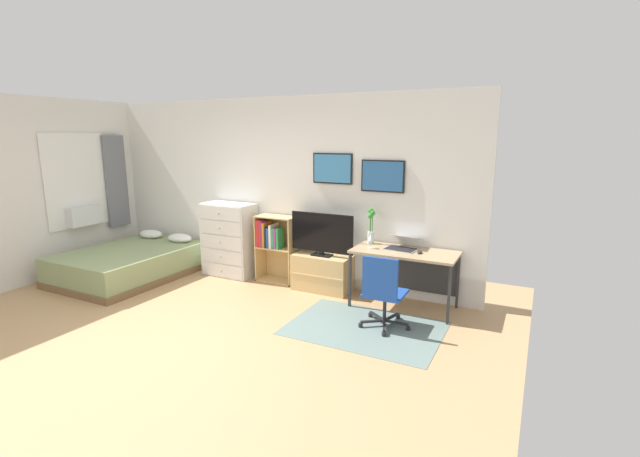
# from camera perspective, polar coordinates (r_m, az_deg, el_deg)

# --- Properties ---
(ground_plane) EXTENTS (7.20, 7.20, 0.00)m
(ground_plane) POSITION_cam_1_polar(r_m,az_deg,el_deg) (5.24, -20.28, -13.04)
(ground_plane) COLOR tan
(wall_back_with_posters) EXTENTS (6.12, 0.09, 2.70)m
(wall_back_with_posters) POSITION_cam_1_polar(r_m,az_deg,el_deg) (6.68, -5.64, 5.03)
(wall_back_with_posters) COLOR silver
(wall_back_with_posters) RESTS_ON ground_plane
(area_rug) EXTENTS (1.70, 1.20, 0.01)m
(area_rug) POSITION_cam_1_polar(r_m,az_deg,el_deg) (5.17, 5.78, -12.61)
(area_rug) COLOR slate
(area_rug) RESTS_ON ground_plane
(bed) EXTENTS (1.48, 2.00, 0.57)m
(bed) POSITION_cam_1_polar(r_m,az_deg,el_deg) (7.44, -23.20, -4.05)
(bed) COLOR brown
(bed) RESTS_ON ground_plane
(dresser) EXTENTS (0.81, 0.46, 1.13)m
(dresser) POSITION_cam_1_polar(r_m,az_deg,el_deg) (7.00, -11.60, -1.40)
(dresser) COLOR silver
(dresser) RESTS_ON ground_plane
(bookshelf) EXTENTS (0.60, 0.30, 0.99)m
(bookshelf) POSITION_cam_1_polar(r_m,az_deg,el_deg) (6.60, -5.94, -1.81)
(bookshelf) COLOR tan
(bookshelf) RESTS_ON ground_plane
(tv_stand) EXTENTS (0.82, 0.41, 0.51)m
(tv_stand) POSITION_cam_1_polar(r_m,az_deg,el_deg) (6.25, 0.32, -5.72)
(tv_stand) COLOR tan
(tv_stand) RESTS_ON ground_plane
(television) EXTENTS (0.93, 0.16, 0.60)m
(television) POSITION_cam_1_polar(r_m,az_deg,el_deg) (6.09, 0.23, -0.78)
(television) COLOR black
(television) RESTS_ON tv_stand
(desk) EXTENTS (1.29, 0.63, 0.74)m
(desk) POSITION_cam_1_polar(r_m,az_deg,el_deg) (5.71, 11.05, -3.94)
(desk) COLOR tan
(desk) RESTS_ON ground_plane
(office_chair) EXTENTS (0.56, 0.58, 0.86)m
(office_chair) POSITION_cam_1_polar(r_m,az_deg,el_deg) (5.01, 8.08, -7.89)
(office_chair) COLOR #232326
(office_chair) RESTS_ON ground_plane
(laptop) EXTENTS (0.44, 0.47, 0.17)m
(laptop) POSITION_cam_1_polar(r_m,az_deg,el_deg) (5.70, 10.69, -1.89)
(laptop) COLOR #B7B7BC
(laptop) RESTS_ON desk
(computer_mouse) EXTENTS (0.06, 0.10, 0.03)m
(computer_mouse) POSITION_cam_1_polar(r_m,az_deg,el_deg) (5.52, 12.73, -2.99)
(computer_mouse) COLOR #262628
(computer_mouse) RESTS_ON desk
(bamboo_vase) EXTENTS (0.10, 0.11, 0.47)m
(bamboo_vase) POSITION_cam_1_polar(r_m,az_deg,el_deg) (5.87, 6.59, 0.22)
(bamboo_vase) COLOR silver
(bamboo_vase) RESTS_ON desk
(wine_glass) EXTENTS (0.07, 0.07, 0.18)m
(wine_glass) POSITION_cam_1_polar(r_m,az_deg,el_deg) (5.64, 6.57, -1.22)
(wine_glass) COLOR silver
(wine_glass) RESTS_ON desk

